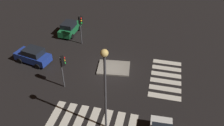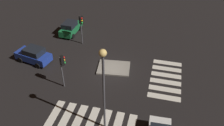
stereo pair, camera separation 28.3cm
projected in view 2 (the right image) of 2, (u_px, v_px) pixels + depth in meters
The scene contains 9 objects.
ground_plane at pixel (112, 70), 26.09m from camera, with size 80.00×80.00×0.00m, color black.
traffic_island at pixel (114, 68), 26.29m from camera, with size 3.83×3.06×0.18m.
car_blue at pixel (34, 55), 26.93m from camera, with size 4.39×2.58×1.82m.
car_green at pixel (70, 28), 32.34m from camera, with size 2.10×4.14×1.76m.
traffic_light_west at pixel (81, 23), 28.80m from camera, with size 0.53×0.54×3.91m.
traffic_light_south at pixel (62, 64), 22.40m from camera, with size 0.53×0.54×3.63m.
street_lamp at pixel (103, 79), 16.70m from camera, with size 0.56×0.56×7.80m.
crosswalk_near at pixel (91, 121), 20.33m from camera, with size 7.60×3.20×0.02m.
crosswalk_side at pixel (166, 78), 24.93m from camera, with size 3.20×6.45×0.02m.
Camera 2 is at (4.99, -19.92, 16.12)m, focal length 37.63 mm.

